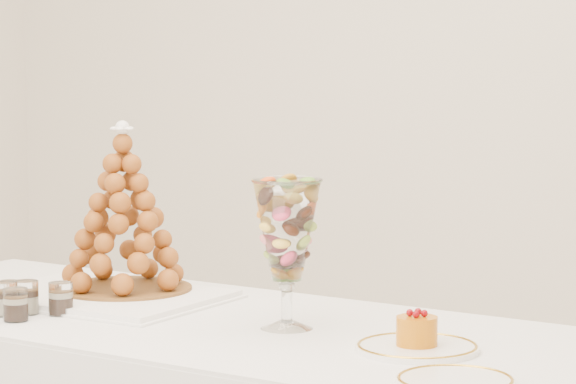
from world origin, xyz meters
The scene contains 11 objects.
lace_tray centered at (-0.41, 0.18, 0.73)m, with size 0.53×0.40×0.02m, color white.
macaron_vase centered at (0.13, 0.12, 0.93)m, with size 0.14×0.14×0.32m.
cake_plate centered at (0.46, 0.07, 0.73)m, with size 0.24×0.24×0.01m, color white.
spare_plate centered at (0.63, -0.14, 0.72)m, with size 0.21×0.21×0.01m, color white.
verrine_a centered at (-0.53, -0.02, 0.75)m, with size 0.05×0.05×0.06m, color white.
verrine_b centered at (-0.45, -0.05, 0.76)m, with size 0.06×0.06×0.08m, color white.
verrine_c centered at (-0.37, -0.01, 0.76)m, with size 0.05×0.05×0.07m, color white.
verrine_d centered at (-0.48, -0.08, 0.76)m, with size 0.06×0.06×0.07m, color white.
verrine_e centered at (-0.41, -0.12, 0.76)m, with size 0.05×0.05×0.07m, color white.
croquembouche centered at (-0.39, 0.23, 0.93)m, with size 0.32×0.32×0.40m.
mousse_cake centered at (0.46, 0.07, 0.76)m, with size 0.08×0.08×0.07m.
Camera 1 is at (1.58, -2.32, 1.32)m, focal length 85.00 mm.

